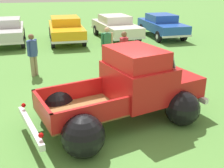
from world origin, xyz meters
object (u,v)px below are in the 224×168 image
object	(u,v)px
show_car_1	(66,28)
show_car_0	(7,30)
spectator_2	(107,44)
show_car_3	(162,25)
show_car_2	(116,26)
spectator_1	(124,50)
vintage_pickup_truck	(129,92)
spectator_0	(33,52)

from	to	relation	value
show_car_1	show_car_0	bearing A→B (deg)	-92.60
spectator_2	show_car_3	bearing A→B (deg)	-49.14
show_car_3	show_car_0	bearing A→B (deg)	-92.54
show_car_2	spectator_2	xyz separation A→B (m)	(-1.57, -5.42, 0.15)
show_car_1	spectator_1	xyz separation A→B (m)	(1.95, -6.50, 0.17)
show_car_0	spectator_1	world-z (taller)	spectator_1
spectator_1	show_car_3	bearing A→B (deg)	-90.74
show_car_0	show_car_1	distance (m)	3.32
show_car_2	spectator_1	xyz separation A→B (m)	(-1.12, -6.63, 0.17)
vintage_pickup_truck	show_car_3	distance (m)	11.40
show_car_2	spectator_0	size ratio (longest dim) A/B	2.98
show_car_2	show_car_3	world-z (taller)	same
spectator_0	spectator_1	distance (m)	3.50
show_car_0	show_car_3	bearing A→B (deg)	85.59
vintage_pickup_truck	show_car_3	world-z (taller)	vintage_pickup_truck
vintage_pickup_truck	spectator_1	bearing A→B (deg)	60.99
show_car_2	show_car_0	bearing A→B (deg)	-96.63
show_car_1	show_car_2	size ratio (longest dim) A/B	0.97
vintage_pickup_truck	show_car_3	size ratio (longest dim) A/B	1.12
show_car_3	spectator_0	world-z (taller)	spectator_0
show_car_2	spectator_2	distance (m)	5.65
show_car_2	show_car_3	size ratio (longest dim) A/B	1.10
spectator_0	show_car_2	bearing A→B (deg)	91.80
show_car_0	spectator_1	xyz separation A→B (m)	(5.26, -6.54, 0.17)
show_car_1	show_car_2	distance (m)	3.07
vintage_pickup_truck	show_car_3	xyz separation A→B (m)	(4.92, 10.28, 0.02)
show_car_1	spectator_0	distance (m)	6.26
spectator_1	show_car_0	bearing A→B (deg)	-19.63
show_car_1	show_car_2	world-z (taller)	same
show_car_1	spectator_2	size ratio (longest dim) A/B	2.87
vintage_pickup_truck	show_car_0	xyz separation A→B (m)	(-4.49, 10.24, 0.02)
spectator_2	vintage_pickup_truck	bearing A→B (deg)	167.61
show_car_0	show_car_2	size ratio (longest dim) A/B	0.90
vintage_pickup_truck	spectator_2	distance (m)	4.92
vintage_pickup_truck	spectator_0	xyz separation A→B (m)	(-2.71, 4.13, 0.17)
spectator_0	spectator_1	bearing A→B (deg)	31.38
vintage_pickup_truck	spectator_2	world-z (taller)	vintage_pickup_truck
spectator_1	spectator_2	xyz separation A→B (m)	(-0.44, 1.21, -0.02)
show_car_2	spectator_1	world-z (taller)	spectator_1
spectator_1	vintage_pickup_truck	bearing A→B (deg)	109.76
show_car_1	spectator_0	size ratio (longest dim) A/B	2.90
spectator_0	spectator_2	bearing A→B (deg)	52.79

